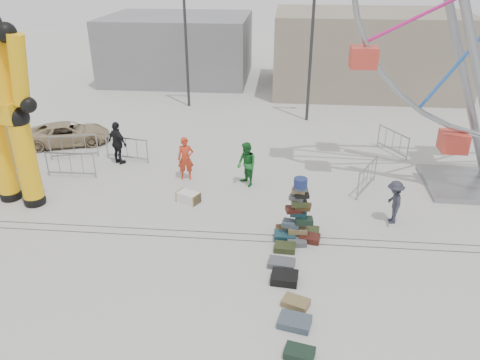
# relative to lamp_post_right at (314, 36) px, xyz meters

# --- Properties ---
(ground) EXTENTS (90.00, 90.00, 0.00)m
(ground) POSITION_rel_lamp_post_right_xyz_m (-3.09, -13.00, -4.48)
(ground) COLOR #9E9E99
(ground) RESTS_ON ground
(track_line_near) EXTENTS (40.00, 0.04, 0.01)m
(track_line_near) POSITION_rel_lamp_post_right_xyz_m (-3.09, -12.40, -4.48)
(track_line_near) COLOR #47443F
(track_line_near) RESTS_ON ground
(track_line_far) EXTENTS (40.00, 0.04, 0.01)m
(track_line_far) POSITION_rel_lamp_post_right_xyz_m (-3.09, -12.00, -4.48)
(track_line_far) COLOR #47443F
(track_line_far) RESTS_ON ground
(building_right) EXTENTS (12.00, 8.00, 5.00)m
(building_right) POSITION_rel_lamp_post_right_xyz_m (3.91, 7.00, -1.98)
(building_right) COLOR gray
(building_right) RESTS_ON ground
(building_left) EXTENTS (10.00, 8.00, 4.40)m
(building_left) POSITION_rel_lamp_post_right_xyz_m (-9.09, 9.00, -2.28)
(building_left) COLOR gray
(building_left) RESTS_ON ground
(lamp_post_right) EXTENTS (1.41, 0.25, 8.00)m
(lamp_post_right) POSITION_rel_lamp_post_right_xyz_m (0.00, 0.00, 0.00)
(lamp_post_right) COLOR #2D2D30
(lamp_post_right) RESTS_ON ground
(lamp_post_left) EXTENTS (1.41, 0.25, 8.00)m
(lamp_post_left) POSITION_rel_lamp_post_right_xyz_m (-7.00, 2.00, 0.00)
(lamp_post_left) COLOR #2D2D30
(lamp_post_left) RESTS_ON ground
(suitcase_tower) EXTENTS (1.50, 1.34, 2.14)m
(suitcase_tower) POSITION_rel_lamp_post_right_xyz_m (-0.81, -12.04, -3.88)
(suitcase_tower) COLOR #173A45
(suitcase_tower) RESTS_ON ground
(steamer_trunk) EXTENTS (0.95, 0.79, 0.39)m
(steamer_trunk) POSITION_rel_lamp_post_right_xyz_m (-4.78, -10.00, -4.29)
(steamer_trunk) COLOR silver
(steamer_trunk) RESTS_ON ground
(row_case_0) EXTENTS (0.68, 0.52, 0.20)m
(row_case_0) POSITION_rel_lamp_post_right_xyz_m (-1.20, -12.82, -4.38)
(row_case_0) COLOR #2F371B
(row_case_0) RESTS_ON ground
(row_case_1) EXTENTS (0.84, 0.60, 0.18)m
(row_case_1) POSITION_rel_lamp_post_right_xyz_m (-1.29, -13.64, -4.39)
(row_case_1) COLOR #505257
(row_case_1) RESTS_ON ground
(row_case_2) EXTENTS (0.80, 0.67, 0.25)m
(row_case_2) POSITION_rel_lamp_post_right_xyz_m (-1.20, -14.36, -4.36)
(row_case_2) COLOR black
(row_case_2) RESTS_ON ground
(row_case_3) EXTENTS (0.80, 0.68, 0.18)m
(row_case_3) POSITION_rel_lamp_post_right_xyz_m (-0.89, -15.34, -4.39)
(row_case_3) COLOR olive
(row_case_3) RESTS_ON ground
(row_case_4) EXTENTS (0.90, 0.74, 0.20)m
(row_case_4) POSITION_rel_lamp_post_right_xyz_m (-0.93, -16.06, -4.38)
(row_case_4) COLOR #404F5C
(row_case_4) RESTS_ON ground
(row_case_5) EXTENTS (0.77, 0.59, 0.19)m
(row_case_5) POSITION_rel_lamp_post_right_xyz_m (-0.83, -17.06, -4.39)
(row_case_5) COLOR black
(row_case_5) RESTS_ON ground
(barricade_dummy_a) EXTENTS (1.93, 0.71, 1.10)m
(barricade_dummy_a) POSITION_rel_lamp_post_right_xyz_m (-10.67, -6.39, -3.93)
(barricade_dummy_a) COLOR gray
(barricade_dummy_a) RESTS_ON ground
(barricade_dummy_b) EXTENTS (2.00, 0.12, 1.10)m
(barricade_dummy_b) POSITION_rel_lamp_post_right_xyz_m (-9.98, -8.31, -3.93)
(barricade_dummy_b) COLOR gray
(barricade_dummy_b) RESTS_ON ground
(barricade_dummy_c) EXTENTS (1.98, 0.50, 1.10)m
(barricade_dummy_c) POSITION_rel_lamp_post_right_xyz_m (-8.23, -6.43, -3.93)
(barricade_dummy_c) COLOR gray
(barricade_dummy_c) RESTS_ON ground
(barricade_wheel_front) EXTENTS (1.01, 1.82, 1.10)m
(barricade_wheel_front) POSITION_rel_lamp_post_right_xyz_m (1.92, -8.38, -3.93)
(barricade_wheel_front) COLOR gray
(barricade_wheel_front) RESTS_ON ground
(barricade_wheel_back) EXTENTS (1.05, 1.80, 1.10)m
(barricade_wheel_back) POSITION_rel_lamp_post_right_xyz_m (3.64, -4.46, -3.93)
(barricade_wheel_back) COLOR gray
(barricade_wheel_back) RESTS_ON ground
(pedestrian_red) EXTENTS (0.72, 0.54, 1.78)m
(pedestrian_red) POSITION_rel_lamp_post_right_xyz_m (-5.25, -8.04, -3.59)
(pedestrian_red) COLOR red
(pedestrian_red) RESTS_ON ground
(pedestrian_green) EXTENTS (1.05, 1.09, 1.77)m
(pedestrian_green) POSITION_rel_lamp_post_right_xyz_m (-2.76, -8.38, -3.59)
(pedestrian_green) COLOR #196525
(pedestrian_green) RESTS_ON ground
(pedestrian_black) EXTENTS (1.19, 1.00, 1.90)m
(pedestrian_black) POSITION_rel_lamp_post_right_xyz_m (-8.48, -6.77, -3.53)
(pedestrian_black) COLOR black
(pedestrian_black) RESTS_ON ground
(pedestrian_grey) EXTENTS (0.59, 1.01, 1.54)m
(pedestrian_grey) POSITION_rel_lamp_post_right_xyz_m (2.43, -10.76, -3.71)
(pedestrian_grey) COLOR #262833
(pedestrian_grey) RESTS_ON ground
(parked_suv) EXTENTS (4.18, 2.94, 1.06)m
(parked_suv) POSITION_rel_lamp_post_right_xyz_m (-11.65, -4.74, -3.95)
(parked_suv) COLOR tan
(parked_suv) RESTS_ON ground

